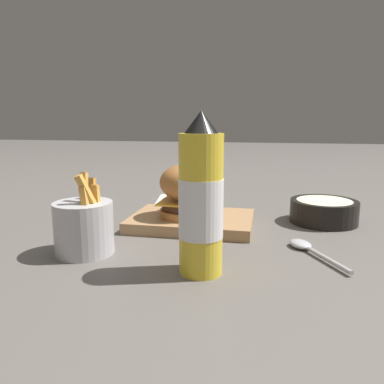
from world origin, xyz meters
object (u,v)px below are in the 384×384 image
at_px(ketchup_bottle, 201,202).
at_px(fries_basket, 84,226).
at_px(serving_board, 192,221).
at_px(side_bowl, 324,211).
at_px(burger, 186,190).
at_px(spoon, 306,247).

bearing_deg(ketchup_bottle, fries_basket, 168.66).
distance_m(serving_board, fries_basket, 0.24).
distance_m(fries_basket, side_bowl, 0.50).
relative_size(serving_board, ketchup_bottle, 1.08).
relative_size(ketchup_bottle, fries_basket, 1.70).
distance_m(serving_board, side_bowl, 0.28).
distance_m(burger, fries_basket, 0.23).
bearing_deg(side_bowl, fries_basket, -146.15).
distance_m(serving_board, burger, 0.07).
bearing_deg(spoon, ketchup_bottle, 100.65).
distance_m(side_bowl, spoon, 0.20).
bearing_deg(serving_board, side_bowl, 17.39).
xyz_separation_m(serving_board, ketchup_bottle, (0.06, -0.23, 0.09)).
height_order(burger, fries_basket, fries_basket).
xyz_separation_m(ketchup_bottle, spoon, (0.16, 0.13, -0.10)).
bearing_deg(spoon, side_bowl, -43.47).
relative_size(burger, spoon, 0.75).
height_order(serving_board, ketchup_bottle, ketchup_bottle).
bearing_deg(fries_basket, serving_board, 53.62).
height_order(ketchup_bottle, side_bowl, ketchup_bottle).
xyz_separation_m(burger, spoon, (0.23, -0.10, -0.07)).
height_order(ketchup_bottle, spoon, ketchup_bottle).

